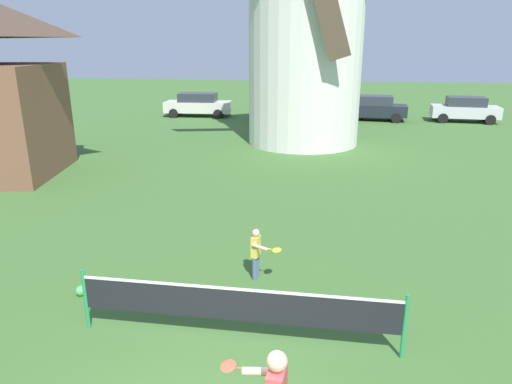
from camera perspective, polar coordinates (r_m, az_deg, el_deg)
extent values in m
cylinder|color=silver|center=(22.67, 6.18, 18.51)|extent=(5.30, 5.30, 9.96)
cylinder|color=#238E4C|center=(8.47, -20.35, -12.36)|extent=(0.06, 0.06, 1.10)
cylinder|color=#238E4C|center=(7.63, 17.92, -15.63)|extent=(0.06, 0.06, 1.10)
cube|color=black|center=(7.56, -2.41, -13.88)|extent=(5.16, 0.01, 0.55)
cube|color=white|center=(7.41, -2.44, -11.94)|extent=(5.16, 0.02, 0.04)
sphere|color=#DBB28E|center=(5.24, 2.62, -20.23)|extent=(0.23, 0.23, 0.23)
cylinder|color=#DBB28E|center=(5.62, 0.77, -21.36)|extent=(0.48, 0.14, 0.18)
cylinder|color=#D84C33|center=(5.66, -1.17, -21.07)|extent=(0.22, 0.04, 0.04)
ellipsoid|color=#D84C33|center=(5.71, -3.45, -20.70)|extent=(0.20, 0.26, 0.03)
cylinder|color=slate|center=(9.72, 0.12, -9.11)|extent=(0.10, 0.10, 0.49)
cylinder|color=slate|center=(9.61, -0.19, -9.46)|extent=(0.10, 0.10, 0.49)
cube|color=#E5CC4C|center=(9.46, -0.03, -6.77)|extent=(0.18, 0.26, 0.44)
sphere|color=#DBB28E|center=(9.34, -0.03, -5.11)|extent=(0.16, 0.16, 0.16)
cylinder|color=#DBB28E|center=(9.60, 0.30, -6.52)|extent=(0.07, 0.07, 0.33)
cylinder|color=#DBB28E|center=(9.27, 0.52, -6.87)|extent=(0.34, 0.14, 0.13)
cylinder|color=yellow|center=(9.23, 1.29, -6.99)|extent=(0.22, 0.07, 0.04)
ellipsoid|color=yellow|center=(9.16, 2.59, -7.19)|extent=(0.23, 0.27, 0.03)
sphere|color=#4CB259|center=(9.72, -20.88, -11.35)|extent=(0.20, 0.20, 0.20)
cube|color=silver|center=(31.98, -7.19, 10.45)|extent=(4.49, 1.95, 0.70)
cube|color=#2D333D|center=(31.91, -7.23, 11.57)|extent=(2.55, 1.63, 0.56)
cylinder|color=black|center=(32.56, -4.22, 10.04)|extent=(0.61, 0.21, 0.60)
cylinder|color=black|center=(30.90, -4.76, 9.62)|extent=(0.61, 0.21, 0.60)
cylinder|color=black|center=(33.20, -9.40, 10.00)|extent=(0.61, 0.21, 0.60)
cylinder|color=black|center=(31.58, -10.19, 9.57)|extent=(0.61, 0.21, 0.60)
cube|color=#1E6638|center=(30.61, 3.97, 10.22)|extent=(3.95, 1.72, 0.70)
cube|color=#2D333D|center=(30.53, 3.99, 11.39)|extent=(2.22, 1.51, 0.56)
cylinder|color=black|center=(31.40, 6.57, 9.69)|extent=(0.60, 0.18, 0.60)
cylinder|color=black|center=(29.72, 6.41, 9.24)|extent=(0.60, 0.18, 0.60)
cylinder|color=black|center=(31.64, 1.64, 9.86)|extent=(0.60, 0.18, 0.60)
cylinder|color=black|center=(29.97, 1.21, 9.42)|extent=(0.60, 0.18, 0.60)
cube|color=#1E232D|center=(31.00, 14.35, 9.81)|extent=(4.23, 2.02, 0.70)
cube|color=#2D333D|center=(30.93, 14.44, 10.97)|extent=(2.41, 1.67, 0.56)
cylinder|color=black|center=(31.94, 16.83, 9.20)|extent=(0.61, 0.23, 0.60)
cylinder|color=black|center=(30.26, 16.98, 8.74)|extent=(0.61, 0.23, 0.60)
cylinder|color=black|center=(31.90, 11.76, 9.57)|extent=(0.61, 0.23, 0.60)
cylinder|color=black|center=(30.22, 11.64, 9.13)|extent=(0.61, 0.23, 0.60)
cube|color=silver|center=(32.19, 24.45, 9.07)|extent=(4.13, 2.02, 0.70)
cube|color=#2D333D|center=(32.12, 24.59, 10.17)|extent=(2.35, 1.67, 0.56)
cylinder|color=black|center=(33.34, 26.43, 8.44)|extent=(0.61, 0.23, 0.60)
cylinder|color=black|center=(31.70, 27.06, 7.96)|extent=(0.61, 0.23, 0.60)
cylinder|color=black|center=(32.84, 21.77, 8.91)|extent=(0.61, 0.23, 0.60)
cylinder|color=black|center=(31.18, 22.17, 8.46)|extent=(0.61, 0.23, 0.60)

